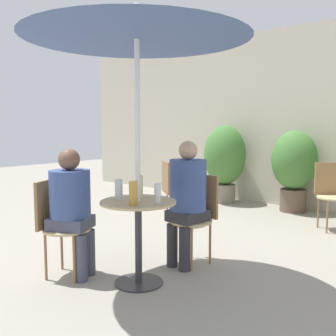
{
  "coord_description": "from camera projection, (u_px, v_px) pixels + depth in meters",
  "views": [
    {
      "loc": [
        2.47,
        -2.36,
        1.37
      ],
      "look_at": [
        0.15,
        0.4,
        0.98
      ],
      "focal_mm": 42.0,
      "sensor_mm": 36.0,
      "label": 1
    }
  ],
  "objects": [
    {
      "name": "bistro_chair_2",
      "position": [
        173.0,
        187.0,
        5.44
      ],
      "size": [
        0.48,
        0.49,
        0.88
      ],
      "rotation": [
        0.0,
        0.0,
        2.51
      ],
      "color": "tan",
      "rests_on": "ground_plane"
    },
    {
      "name": "seated_person_0",
      "position": [
        187.0,
        193.0,
        3.79
      ],
      "size": [
        0.36,
        0.38,
        1.23
      ],
      "rotation": [
        0.0,
        0.0,
        -0.08
      ],
      "color": "#2D2D33",
      "rests_on": "ground_plane"
    },
    {
      "name": "umbrella",
      "position": [
        136.0,
        22.0,
        3.19
      ],
      "size": [
        1.88,
        1.88,
        2.35
      ],
      "color": "silver",
      "rests_on": "ground_plane"
    },
    {
      "name": "bistro_chair_3",
      "position": [
        331.0,
        189.0,
        5.2
      ],
      "size": [
        0.49,
        0.49,
        0.88
      ],
      "rotation": [
        0.0,
        0.0,
        0.73
      ],
      "color": "tan",
      "rests_on": "ground_plane"
    },
    {
      "name": "ground_plane",
      "position": [
        127.0,
        279.0,
        3.52
      ],
      "size": [
        20.0,
        20.0,
        0.0
      ],
      "primitive_type": "plane",
      "color": "gray"
    },
    {
      "name": "beer_glass_0",
      "position": [
        140.0,
        186.0,
        3.53
      ],
      "size": [
        0.06,
        0.06,
        0.2
      ],
      "color": "beige",
      "rests_on": "cafe_table_near"
    },
    {
      "name": "storefront_wall",
      "position": [
        304.0,
        118.0,
        6.43
      ],
      "size": [
        10.0,
        0.06,
        3.0
      ],
      "color": "beige",
      "rests_on": "ground_plane"
    },
    {
      "name": "beer_glass_2",
      "position": [
        133.0,
        193.0,
        3.15
      ],
      "size": [
        0.07,
        0.07,
        0.2
      ],
      "color": "#B28433",
      "rests_on": "cafe_table_near"
    },
    {
      "name": "bistro_chair_0",
      "position": [
        197.0,
        210.0,
        3.92
      ],
      "size": [
        0.43,
        0.44,
        0.88
      ],
      "rotation": [
        0.0,
        0.0,
        -0.08
      ],
      "color": "tan",
      "rests_on": "ground_plane"
    },
    {
      "name": "potted_plant_0",
      "position": [
        225.0,
        158.0,
        6.97
      ],
      "size": [
        0.74,
        0.74,
        1.38
      ],
      "color": "slate",
      "rests_on": "ground_plane"
    },
    {
      "name": "cafe_table_near",
      "position": [
        138.0,
        226.0,
        3.37
      ],
      "size": [
        0.65,
        0.65,
        0.73
      ],
      "color": "#2D2D33",
      "rests_on": "ground_plane"
    },
    {
      "name": "beer_glass_3",
      "position": [
        158.0,
        193.0,
        3.25
      ],
      "size": [
        0.06,
        0.06,
        0.16
      ],
      "color": "silver",
      "rests_on": "cafe_table_near"
    },
    {
      "name": "bistro_chair_1",
      "position": [
        57.0,
        219.0,
        3.57
      ],
      "size": [
        0.48,
        0.47,
        0.88
      ],
      "rotation": [
        0.0,
        0.0,
        -4.27
      ],
      "color": "tan",
      "rests_on": "ground_plane"
    },
    {
      "name": "beer_glass_1",
      "position": [
        119.0,
        189.0,
        3.42
      ],
      "size": [
        0.07,
        0.07,
        0.18
      ],
      "color": "silver",
      "rests_on": "cafe_table_near"
    },
    {
      "name": "potted_plant_1",
      "position": [
        294.0,
        164.0,
        6.23
      ],
      "size": [
        0.71,
        0.71,
        1.3
      ],
      "color": "brown",
      "rests_on": "ground_plane"
    },
    {
      "name": "seated_person_1",
      "position": [
        72.0,
        202.0,
        3.51
      ],
      "size": [
        0.44,
        0.43,
        1.17
      ],
      "rotation": [
        0.0,
        0.0,
        2.01
      ],
      "color": "#42475B",
      "rests_on": "ground_plane"
    }
  ]
}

